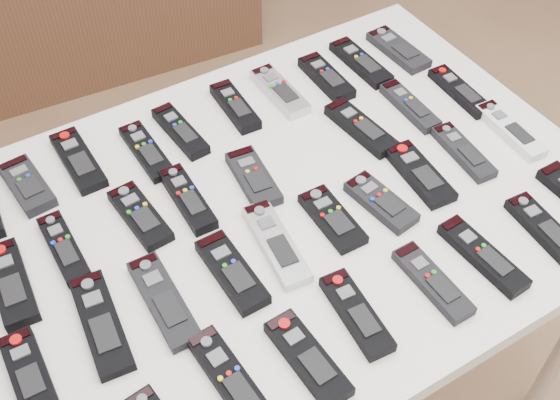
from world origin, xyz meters
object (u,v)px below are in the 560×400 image
remote_8 (361,62)px  remote_21 (232,272)px  remote_15 (361,128)px  remote_35 (544,229)px  remote_1 (27,185)px  remote_9 (398,50)px  remote_20 (164,300)px  remote_30 (233,383)px  remote_11 (64,248)px  remote_5 (235,106)px  remote_6 (280,91)px  remote_26 (463,152)px  remote_3 (147,151)px  remote_4 (180,131)px  table (280,226)px  remote_16 (410,106)px  remote_34 (483,256)px  remote_18 (29,374)px  remote_14 (254,178)px  remote_32 (356,313)px  remote_22 (276,243)px  remote_25 (420,174)px  remote_33 (433,282)px  remote_7 (326,78)px  remote_31 (308,358)px  remote_27 (510,130)px  remote_12 (140,216)px  remote_19 (101,323)px  remote_13 (188,199)px  remote_10 (11,283)px

remote_8 → remote_21: remote_21 is taller
remote_15 → remote_35: (0.13, -0.40, -0.00)m
remote_1 → remote_35: (0.78, -0.60, -0.00)m
remote_9 → remote_20: 0.86m
remote_30 → remote_11: bearing=105.7°
remote_5 → remote_20: 0.51m
remote_6 → remote_26: size_ratio=1.06×
remote_3 → remote_4: (0.08, 0.02, 0.00)m
remote_20 → remote_30: same height
table → remote_16: 0.41m
remote_9 → remote_34: bearing=-116.1°
remote_18 → remote_8: bearing=24.3°
remote_26 → remote_9: bearing=78.5°
remote_14 → remote_6: bearing=54.1°
table → remote_32: bearing=-94.1°
remote_8 → remote_22: 0.57m
remote_25 → remote_35: size_ratio=1.04×
remote_18 → remote_26: bearing=3.3°
remote_5 → remote_35: remote_5 is taller
remote_14 → remote_30: (-0.25, -0.36, -0.00)m
remote_33 → remote_7: bearing=74.1°
remote_6 → remote_14: 0.27m
remote_8 → remote_22: (-0.45, -0.36, 0.00)m
remote_26 → remote_18: bearing=-173.5°
remote_14 → remote_15: remote_15 is taller
remote_25 → remote_31: bearing=-146.4°
remote_7 → remote_11: remote_7 is taller
remote_27 → remote_33: (-0.39, -0.22, 0.00)m
remote_21 → remote_35: remote_21 is taller
remote_18 → remote_3: bearing=46.9°
remote_22 → remote_11: bearing=156.9°
remote_12 → remote_19: same height
remote_7 → remote_15: bearing=-99.4°
remote_33 → remote_34: remote_34 is taller
remote_13 → remote_5: bearing=44.2°
remote_10 → remote_33: size_ratio=1.07×
remote_6 → remote_8: size_ratio=0.95×
remote_14 → remote_16: bearing=8.0°
remote_14 → remote_30: remote_14 is taller
remote_12 → remote_20: size_ratio=0.83×
remote_1 → table: bearing=-41.5°
remote_4 → remote_35: (0.46, -0.59, 0.00)m
remote_3 → remote_30: size_ratio=0.85×
remote_21 → remote_11: bearing=137.8°
remote_26 → remote_27: same height
remote_1 → remote_35: remote_1 is taller
remote_6 → remote_21: 0.50m
remote_18 → remote_27: bearing=3.1°
remote_9 → remote_25: same height
remote_21 → remote_6: bearing=48.3°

